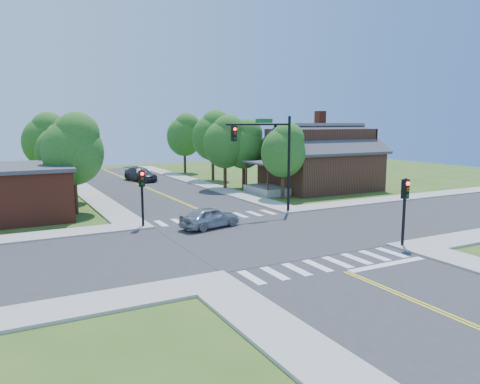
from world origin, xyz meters
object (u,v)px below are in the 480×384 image
signal_pole_nw (142,187)px  signal_pole_se (405,199)px  signal_mast_ne (270,149)px  house_ne (320,156)px  car_silver (210,218)px  car_dgrey (140,175)px

signal_pole_nw → signal_pole_se: bearing=-45.0°
signal_mast_ne → house_ne: bearing=37.7°
signal_pole_se → house_ne: bearing=64.4°
signal_mast_ne → car_silver: (-5.74, -2.09, -4.16)m
signal_pole_se → car_silver: size_ratio=0.88×
signal_pole_nw → car_dgrey: bearing=74.4°
house_ne → car_silver: bearing=-147.6°
signal_pole_nw → house_ne: 22.45m
signal_mast_ne → signal_pole_se: bearing=-81.4°
house_ne → car_dgrey: bearing=133.9°
signal_pole_nw → car_dgrey: signal_pole_nw is taller
signal_mast_ne → house_ne: size_ratio=0.55×
signal_pole_nw → car_dgrey: (6.53, 23.38, -1.90)m
signal_pole_se → car_silver: signal_pole_se is taller
signal_mast_ne → signal_pole_se: (1.69, -11.21, -2.19)m
signal_pole_nw → car_dgrey: 24.35m
house_ne → signal_pole_nw: bearing=-157.3°
signal_pole_nw → car_silver: size_ratio=0.88×
signal_pole_nw → car_dgrey: size_ratio=0.68×
signal_mast_ne → car_silver: bearing=-160.0°
signal_mast_ne → signal_pole_se: size_ratio=1.89×
signal_mast_ne → car_dgrey: size_ratio=1.29×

